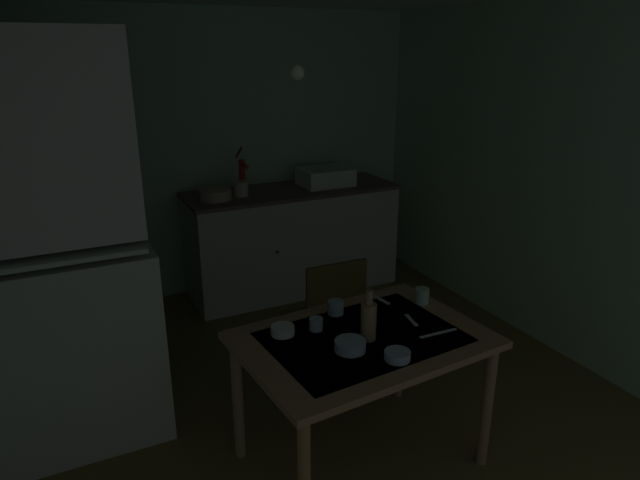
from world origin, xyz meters
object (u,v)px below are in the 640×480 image
(sink_basin, at_px, (325,176))
(serving_bowl_wide, at_px, (350,345))
(hutch_cabinet, at_px, (61,266))
(mixing_bowl_counter, at_px, (215,195))
(hand_pump, at_px, (242,173))
(chair_far_side, at_px, (328,320))
(mug_dark, at_px, (422,296))
(dining_table, at_px, (363,352))
(glass_bottle, at_px, (369,320))

(sink_basin, relative_size, serving_bowl_wide, 2.98)
(serving_bowl_wide, bearing_deg, hutch_cabinet, 140.49)
(hutch_cabinet, relative_size, mixing_bowl_counter, 8.49)
(sink_basin, bearing_deg, mixing_bowl_counter, -177.15)
(hutch_cabinet, bearing_deg, hand_pump, 43.72)
(chair_far_side, bearing_deg, sink_basin, 63.76)
(serving_bowl_wide, distance_m, mug_dark, 0.66)
(hutch_cabinet, xyz_separation_m, serving_bowl_wide, (1.16, -0.96, -0.26))
(sink_basin, distance_m, chair_far_side, 1.81)
(hutch_cabinet, distance_m, dining_table, 1.59)
(mixing_bowl_counter, relative_size, serving_bowl_wide, 1.72)
(sink_basin, bearing_deg, hand_pump, 176.51)
(mixing_bowl_counter, xyz_separation_m, dining_table, (0.10, -2.15, -0.32))
(hutch_cabinet, distance_m, hand_pump, 1.99)
(sink_basin, bearing_deg, glass_bottle, -111.76)
(sink_basin, relative_size, hand_pump, 1.13)
(mixing_bowl_counter, bearing_deg, dining_table, -87.26)
(hutch_cabinet, height_order, mug_dark, hutch_cabinet)
(sink_basin, xyz_separation_m, dining_table, (-0.90, -2.20, -0.36))
(mug_dark, relative_size, glass_bottle, 0.33)
(mixing_bowl_counter, height_order, chair_far_side, mixing_bowl_counter)
(hutch_cabinet, height_order, mixing_bowl_counter, hutch_cabinet)
(dining_table, bearing_deg, chair_far_side, 78.34)
(mixing_bowl_counter, height_order, dining_table, mixing_bowl_counter)
(mixing_bowl_counter, height_order, glass_bottle, mixing_bowl_counter)
(hutch_cabinet, bearing_deg, dining_table, -34.28)
(sink_basin, distance_m, dining_table, 2.41)
(dining_table, bearing_deg, hand_pump, 85.95)
(dining_table, xyz_separation_m, glass_bottle, (0.01, -0.03, 0.19))
(hutch_cabinet, height_order, serving_bowl_wide, hutch_cabinet)
(hand_pump, height_order, serving_bowl_wide, hand_pump)
(hutch_cabinet, xyz_separation_m, mug_dark, (1.76, -0.68, -0.24))
(dining_table, distance_m, chair_far_side, 0.67)
(serving_bowl_wide, bearing_deg, sink_basin, 65.93)
(hand_pump, bearing_deg, dining_table, -94.05)
(dining_table, xyz_separation_m, chair_far_side, (0.13, 0.64, -0.15))
(sink_basin, distance_m, mixing_bowl_counter, 1.01)
(hutch_cabinet, height_order, hand_pump, hutch_cabinet)
(dining_table, height_order, mug_dark, mug_dark)
(hand_pump, height_order, dining_table, hand_pump)
(dining_table, bearing_deg, sink_basin, 67.75)
(glass_bottle, bearing_deg, sink_basin, 68.24)
(sink_basin, bearing_deg, mug_dark, -101.69)
(chair_far_side, height_order, mug_dark, chair_far_side)
(hand_pump, bearing_deg, serving_bowl_wide, -96.83)
(dining_table, distance_m, serving_bowl_wide, 0.19)
(mug_dark, bearing_deg, mixing_bowl_counter, 106.66)
(hand_pump, height_order, chair_far_side, hand_pump)
(sink_basin, relative_size, glass_bottle, 1.72)
(chair_far_side, bearing_deg, hutch_cabinet, 170.81)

